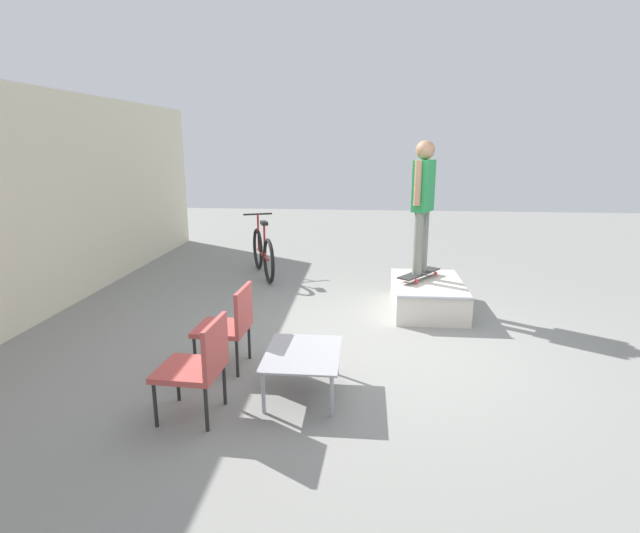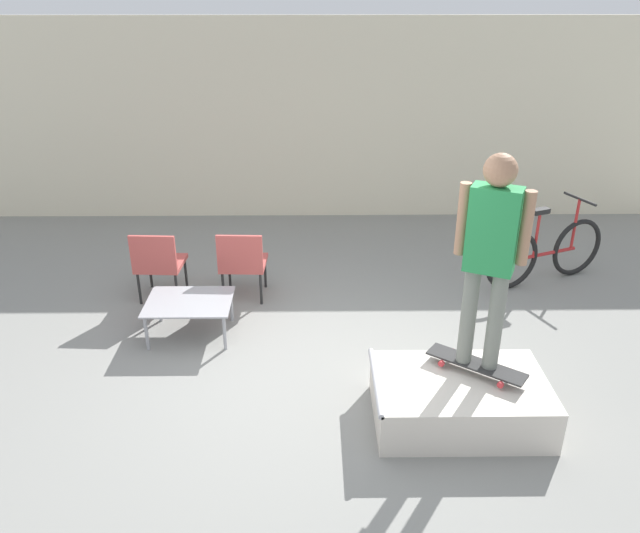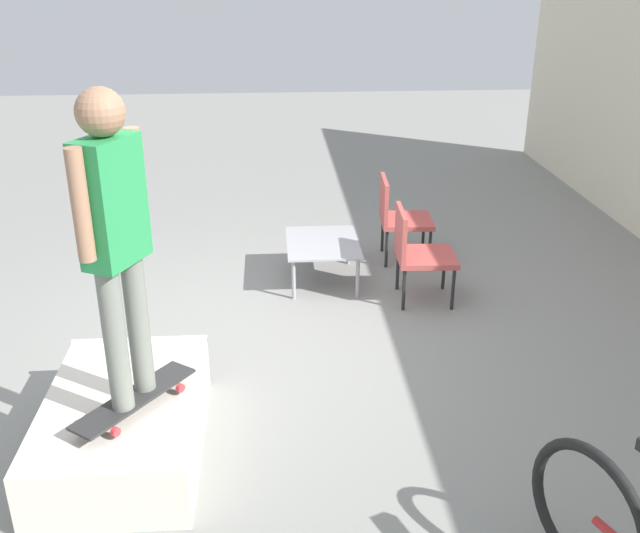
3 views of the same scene
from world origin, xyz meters
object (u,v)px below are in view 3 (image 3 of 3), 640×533
at_px(patio_chair_left, 398,214).
at_px(patio_chair_right, 417,250).
at_px(skate_ramp_box, 125,424).
at_px(skateboard_on_ramp, 135,398).
at_px(person_skater, 114,226).
at_px(coffee_table, 323,246).

relative_size(patio_chair_left, patio_chair_right, 1.00).
relative_size(skate_ramp_box, patio_chair_right, 1.70).
distance_m(skateboard_on_ramp, person_skater, 1.10).
bearing_deg(patio_chair_left, skate_ramp_box, 146.68).
distance_m(skate_ramp_box, patio_chair_right, 3.08).
bearing_deg(patio_chair_left, patio_chair_right, -176.73).
distance_m(skate_ramp_box, person_skater, 1.39).
bearing_deg(patio_chair_right, skateboard_on_ramp, 138.52).
height_order(skateboard_on_ramp, person_skater, person_skater).
height_order(skate_ramp_box, skateboard_on_ramp, skateboard_on_ramp).
height_order(coffee_table, patio_chair_left, patio_chair_left).
xyz_separation_m(skate_ramp_box, patio_chair_left, (-3.04, 2.26, 0.29)).
height_order(skate_ramp_box, coffee_table, skate_ramp_box).
distance_m(skateboard_on_ramp, patio_chair_left, 3.84).
bearing_deg(person_skater, patio_chair_left, 171.34).
bearing_deg(skateboard_on_ramp, patio_chair_right, 172.34).
bearing_deg(coffee_table, patio_chair_left, 121.05).
bearing_deg(skate_ramp_box, person_skater, 39.36).
bearing_deg(skateboard_on_ramp, coffee_table, -169.76).
bearing_deg(patio_chair_right, coffee_table, 62.05).
distance_m(skate_ramp_box, skateboard_on_ramp, 0.34).
xyz_separation_m(person_skater, patio_chair_left, (-3.19, 2.14, -1.09)).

